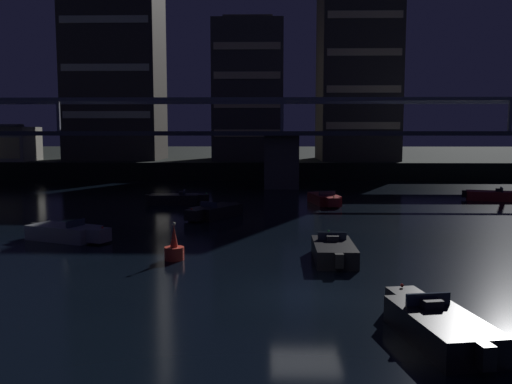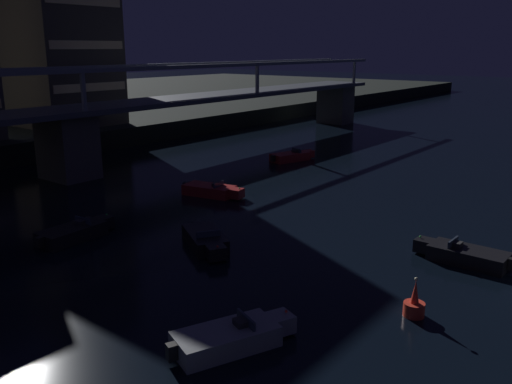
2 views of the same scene
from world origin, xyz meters
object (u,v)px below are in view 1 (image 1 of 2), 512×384
(tower_central, at_px, (357,74))
(speedboat_mid_left, at_px, (325,199))
(river_bridge, at_px, (281,145))
(speedboat_far_center, at_px, (438,325))
(channel_buoy, at_px, (174,250))
(tower_west_low, at_px, (115,48))
(tower_west_tall, at_px, (249,92))
(speedboat_mid_center, at_px, (333,250))
(speedboat_far_left, at_px, (214,212))
(speedboat_far_right, at_px, (177,199))
(speedboat_mid_right, at_px, (67,233))
(speedboat_near_center, at_px, (493,196))

(tower_central, distance_m, speedboat_mid_left, 33.87)
(river_bridge, relative_size, speedboat_far_center, 18.53)
(speedboat_mid_left, distance_m, channel_buoy, 21.76)
(tower_west_low, distance_m, speedboat_far_center, 66.61)
(tower_central, bearing_deg, tower_west_tall, 178.43)
(channel_buoy, bearing_deg, speedboat_mid_center, 2.14)
(speedboat_far_left, distance_m, speedboat_far_right, 7.98)
(tower_central, bearing_deg, tower_west_low, -179.26)
(speedboat_mid_left, distance_m, speedboat_far_right, 12.16)
(tower_central, height_order, speedboat_far_center, tower_central)
(speedboat_mid_right, bearing_deg, speedboat_far_center, -41.43)
(speedboat_mid_center, bearing_deg, speedboat_near_center, 53.57)
(speedboat_mid_center, bearing_deg, speedboat_mid_left, 85.24)
(tower_west_low, xyz_separation_m, tower_west_tall, (18.08, 0.83, -5.88))
(tower_central, distance_m, speedboat_far_right, 38.53)
(speedboat_near_center, relative_size, speedboat_mid_left, 0.99)
(speedboat_near_center, relative_size, speedboat_far_right, 0.99)
(speedboat_near_center, bearing_deg, river_bridge, 149.01)
(tower_central, bearing_deg, speedboat_near_center, -74.60)
(speedboat_far_left, bearing_deg, speedboat_near_center, 23.33)
(speedboat_mid_center, distance_m, speedboat_far_right, 22.02)
(speedboat_near_center, bearing_deg, speedboat_mid_right, -149.21)
(speedboat_mid_right, bearing_deg, river_bridge, 66.99)
(speedboat_far_left, height_order, channel_buoy, channel_buoy)
(tower_central, distance_m, speedboat_far_center, 61.46)
(speedboat_mid_right, xyz_separation_m, speedboat_far_right, (3.44, 15.16, 0.00))
(speedboat_mid_right, distance_m, speedboat_far_center, 21.02)
(tower_central, xyz_separation_m, speedboat_mid_center, (-8.89, -49.85, -13.28))
(tower_west_low, height_order, speedboat_mid_left, tower_west_low)
(tower_west_low, relative_size, speedboat_mid_right, 6.01)
(river_bridge, height_order, speedboat_far_center, river_bridge)
(tower_central, bearing_deg, speedboat_far_left, -112.60)
(river_bridge, relative_size, speedboat_far_right, 18.54)
(tower_west_tall, bearing_deg, tower_central, -1.57)
(tower_west_low, relative_size, speedboat_far_right, 5.81)
(tower_central, xyz_separation_m, speedboat_mid_left, (-7.27, -30.29, -13.28))
(speedboat_mid_center, xyz_separation_m, speedboat_far_center, (1.79, -9.73, 0.00))
(speedboat_mid_center, height_order, speedboat_far_right, same)
(tower_west_tall, xyz_separation_m, speedboat_far_right, (-4.82, -30.91, -10.94))
(speedboat_far_center, height_order, channel_buoy, channel_buoy)
(river_bridge, height_order, speedboat_mid_center, river_bridge)
(tower_west_low, relative_size, speedboat_far_left, 6.29)
(tower_central, relative_size, speedboat_mid_left, 4.46)
(tower_west_low, relative_size, tower_central, 1.30)
(tower_west_tall, distance_m, speedboat_near_center, 37.31)
(tower_west_tall, bearing_deg, river_bridge, -76.57)
(river_bridge, xyz_separation_m, speedboat_mid_center, (1.65, -33.21, -4.13))
(river_bridge, xyz_separation_m, speedboat_near_center, (18.12, -10.88, -4.13))
(tower_west_low, height_order, speedboat_near_center, tower_west_low)
(tower_central, xyz_separation_m, speedboat_mid_right, (-22.87, -45.67, -13.28))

